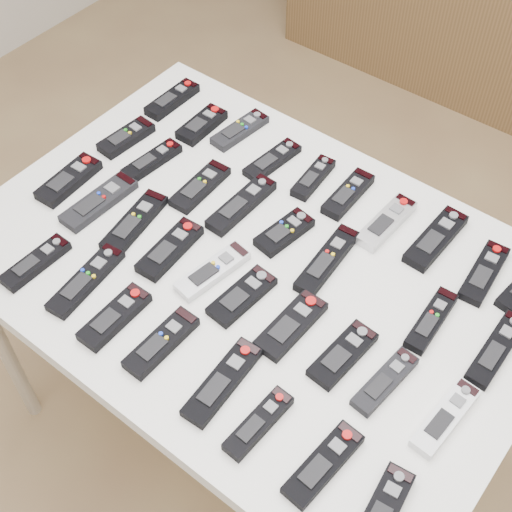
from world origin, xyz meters
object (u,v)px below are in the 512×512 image
Objects in this scene: remote_1 at (202,125)px; remote_35 at (383,510)px; remote_15 at (327,260)px; remote_27 at (445,418)px; remote_13 at (241,204)px; remote_14 at (284,232)px; remote_19 at (99,201)px; remote_20 at (135,222)px; remote_16 at (431,320)px; remote_32 at (223,382)px; remote_4 at (313,178)px; remote_25 at (343,355)px; remote_11 at (152,161)px; remote_6 at (386,222)px; remote_31 at (161,343)px; remote_33 at (259,423)px; remote_7 at (436,239)px; remote_8 at (484,273)px; remote_30 at (115,317)px; table at (256,278)px; remote_24 at (291,325)px; remote_0 at (172,99)px; remote_34 at (323,464)px; remote_26 at (385,381)px; sideboard at (477,0)px; remote_21 at (170,249)px; remote_12 at (200,186)px; remote_18 at (69,180)px; remote_17 at (496,349)px; remote_28 at (36,262)px; remote_2 at (240,130)px; remote_3 at (272,160)px; remote_10 at (126,137)px; remote_29 at (86,280)px; remote_22 at (213,271)px.

remote_1 is 0.89× the size of remote_35.
remote_15 is 0.42m from remote_27.
remote_13 is 0.13m from remote_14.
remote_20 is (0.11, 0.00, -0.00)m from remote_19.
remote_16 is 0.84× the size of remote_32.
remote_4 is 0.91× the size of remote_25.
remote_1 is at bearing 92.49° from remote_11.
remote_6 is 1.04× the size of remote_31.
remote_19 is at bearing 163.96° from remote_33.
remote_7 and remote_35 have the same top height.
remote_8 is 1.05× the size of remote_30.
remote_33 is at bearing -51.23° from table.
remote_7 is 0.40m from remote_24.
remote_7 is (0.79, -0.00, -0.00)m from remote_0.
remote_15 reaches higher than remote_34.
remote_31 reaches higher than remote_26.
sideboard reaches higher than remote_21.
remote_12 is at bearing -88.07° from sideboard.
remote_24 is (0.66, -0.01, -0.00)m from remote_18.
remote_31 reaches higher than remote_27.
remote_28 reaches higher than remote_17.
remote_2 and remote_8 have the same top height.
remote_14 is 0.69× the size of remote_15.
remote_20 is at bearing -144.70° from remote_7.
remote_6 is at bearing 4.88° from remote_3.
sideboard is 1.83m from remote_10.
remote_17 is at bearing 59.35° from remote_33.
remote_14 is (0.39, -0.16, -0.00)m from remote_1.
remote_14 is at bearing -79.96° from remote_4.
remote_6 is 1.04× the size of remote_24.
remote_11 is 0.80× the size of remote_29.
remote_10 is at bearing -85.96° from remote_0.
remote_28 is (-0.37, -0.40, 0.00)m from remote_14.
remote_15 is 0.52m from remote_29.
remote_4 is at bearing 35.47° from remote_18.
remote_25 is (0.68, -0.17, -0.00)m from remote_11.
remote_13 is at bearing 146.99° from remote_24.
remote_13 reaches higher than remote_29.
remote_28 is (-0.09, -0.22, 0.00)m from remote_20.
remote_6 is at bearing 155.55° from remote_17.
remote_34 is at bearing -72.82° from sideboard.
remote_7 is (0.28, 0.29, 0.07)m from table.
remote_10 is at bearing -164.31° from remote_4.
remote_34 reaches higher than remote_3.
remote_13 is at bearing 23.55° from remote_18.
remote_2 is 0.46m from remote_22.
remote_35 reaches higher than remote_22.
remote_6 is at bearing 47.89° from remote_28.
remote_10 reaches higher than remote_25.
table is 0.52m from remote_10.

